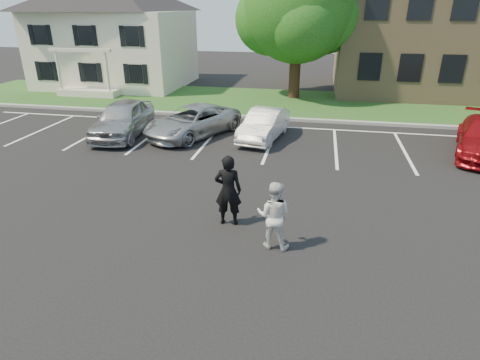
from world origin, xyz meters
name	(u,v)px	position (x,y,z in m)	size (l,w,h in m)	color
ground_plane	(233,239)	(0.00, 0.00, 0.00)	(90.00, 90.00, 0.00)	black
curb	(280,119)	(0.00, 12.00, 0.07)	(40.00, 0.30, 0.15)	gray
grass_strip	(286,103)	(0.00, 16.00, 0.04)	(44.00, 8.00, 0.08)	#1E4916
stall_lines	(304,139)	(1.40, 8.95, 0.01)	(34.00, 5.36, 0.01)	white
house	(115,31)	(-13.00, 19.97, 3.83)	(10.30, 9.22, 7.60)	beige
tree	(300,9)	(0.41, 17.68, 5.35)	(7.80, 7.20, 8.80)	black
man_black_suit	(228,190)	(-0.29, 0.81, 1.00)	(0.73, 0.48, 2.00)	black
man_white_shirt	(274,215)	(1.05, -0.11, 0.88)	(0.85, 0.66, 1.76)	silver
car_silver_west	(123,119)	(-6.82, 7.88, 0.81)	(1.90, 4.73, 1.61)	#ACACB1
car_silver_minivan	(193,121)	(-3.67, 8.48, 0.68)	(2.26, 4.91, 1.36)	#A5A8AC
car_white_sedan	(264,125)	(-0.38, 8.65, 0.65)	(1.38, 3.96, 1.31)	silver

